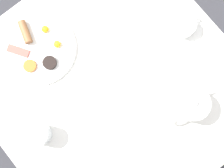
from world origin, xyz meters
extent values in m
plane|color=#333338|center=(0.00, 0.00, 0.00)|extent=(8.00, 8.00, 0.00)
cube|color=silver|center=(0.00, 0.00, 0.71)|extent=(0.91, 0.96, 0.03)
cylinder|color=white|center=(0.13, -0.28, 0.73)|extent=(0.29, 0.29, 0.01)
cylinder|color=white|center=(0.07, -0.24, 0.74)|extent=(0.07, 0.07, 0.00)
sphere|color=yellow|center=(0.07, -0.24, 0.75)|extent=(0.03, 0.03, 0.03)
cylinder|color=white|center=(0.07, -0.32, 0.74)|extent=(0.07, 0.07, 0.00)
sphere|color=yellow|center=(0.07, -0.32, 0.75)|extent=(0.03, 0.03, 0.03)
cylinder|color=brown|center=(0.13, -0.36, 0.76)|extent=(0.05, 0.09, 0.03)
cube|color=#B74C42|center=(0.19, -0.32, 0.74)|extent=(0.07, 0.09, 0.01)
cylinder|color=#D16023|center=(0.19, -0.24, 0.75)|extent=(0.05, 0.05, 0.01)
cylinder|color=black|center=(0.13, -0.21, 0.75)|extent=(0.05, 0.05, 0.02)
cylinder|color=white|center=(-0.17, 0.24, 0.78)|extent=(0.12, 0.12, 0.09)
cylinder|color=white|center=(-0.17, 0.24, 0.83)|extent=(0.09, 0.09, 0.01)
sphere|color=white|center=(-0.17, 0.24, 0.84)|extent=(0.02, 0.02, 0.02)
cone|color=white|center=(-0.24, 0.23, 0.78)|extent=(0.05, 0.02, 0.05)
torus|color=white|center=(-0.10, 0.24, 0.78)|extent=(0.08, 0.01, 0.08)
cylinder|color=white|center=(-0.34, 0.00, 0.73)|extent=(0.16, 0.16, 0.01)
cylinder|color=white|center=(-0.34, 0.00, 0.76)|extent=(0.09, 0.09, 0.05)
cylinder|color=brown|center=(-0.34, 0.00, 0.76)|extent=(0.08, 0.08, 0.04)
torus|color=white|center=(-0.39, 0.00, 0.76)|extent=(0.04, 0.01, 0.04)
cylinder|color=white|center=(0.31, -0.02, 0.77)|extent=(0.08, 0.08, 0.09)
cube|color=white|center=(-0.20, -0.22, 0.73)|extent=(0.16, 0.14, 0.01)
cube|color=silver|center=(0.14, 0.10, 0.73)|extent=(0.17, 0.05, 0.00)
cube|color=silver|center=(0.06, 0.32, 0.73)|extent=(0.02, 0.20, 0.00)
cube|color=silver|center=(-0.13, -0.01, 0.73)|extent=(0.11, 0.14, 0.00)
camera|label=1|loc=(0.10, 0.13, 1.88)|focal=50.00mm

